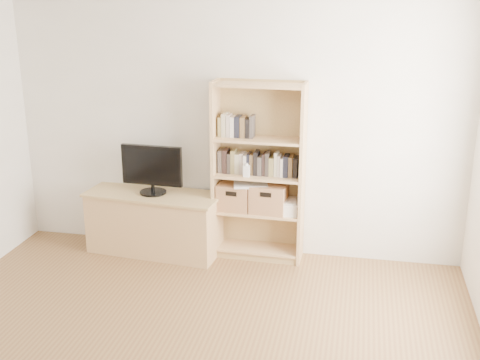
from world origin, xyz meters
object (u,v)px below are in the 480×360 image
(television, at_px, (152,170))
(baby_monitor, at_px, (246,171))
(basket_left, at_px, (235,196))
(tv_stand, at_px, (155,224))
(bookshelf, at_px, (258,173))
(basket_right, at_px, (269,198))
(laptop, at_px, (251,184))

(television, height_order, baby_monitor, television)
(television, xyz_separation_m, basket_left, (0.82, 0.09, -0.25))
(tv_stand, xyz_separation_m, bookshelf, (1.05, 0.09, 0.58))
(baby_monitor, relative_size, basket_right, 0.33)
(bookshelf, height_order, laptop, bookshelf)
(basket_right, bearing_deg, baby_monitor, -152.67)
(laptop, bearing_deg, basket_left, 159.95)
(bookshelf, distance_m, baby_monitor, 0.14)
(tv_stand, bearing_deg, basket_right, 9.82)
(bookshelf, relative_size, laptop, 5.41)
(basket_right, height_order, laptop, laptop)
(baby_monitor, height_order, laptop, baby_monitor)
(tv_stand, xyz_separation_m, basket_right, (1.16, 0.08, 0.33))
(television, distance_m, basket_right, 1.19)
(television, height_order, laptop, television)
(bookshelf, bearing_deg, baby_monitor, -135.00)
(bookshelf, xyz_separation_m, laptop, (-0.07, -0.02, -0.12))
(bookshelf, relative_size, basket_right, 5.16)
(tv_stand, xyz_separation_m, laptop, (0.98, 0.07, 0.46))
(tv_stand, height_order, basket_right, basket_right)
(bookshelf, height_order, basket_left, bookshelf)
(tv_stand, distance_m, television, 0.57)
(television, height_order, basket_left, television)
(bookshelf, distance_m, television, 1.06)
(bookshelf, bearing_deg, tv_stand, -173.69)
(television, relative_size, laptop, 1.90)
(basket_left, distance_m, basket_right, 0.34)
(bookshelf, height_order, baby_monitor, bookshelf)
(television, xyz_separation_m, baby_monitor, (0.95, -0.01, 0.04))
(basket_right, bearing_deg, basket_left, -177.01)
(tv_stand, relative_size, basket_left, 4.15)
(tv_stand, relative_size, laptop, 4.04)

